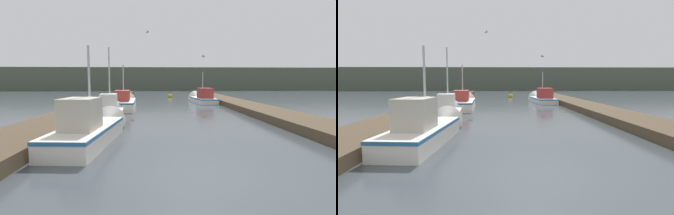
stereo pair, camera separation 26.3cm
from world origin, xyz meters
The scene contains 13 objects.
ground_plane centered at (0.00, 0.00, 0.00)m, with size 200.00×200.00×0.00m.
dock_left centered at (-5.65, 16.00, 0.21)m, with size 2.32×40.00×0.41m.
dock_right centered at (5.65, 16.00, 0.21)m, with size 2.32×40.00×0.41m.
distant_shore_ridge centered at (0.00, 56.75, 2.38)m, with size 120.00×16.00×4.76m.
fishing_boat_0 centered at (-3.41, 3.80, 0.47)m, with size 1.88×5.51×3.71m.
fishing_boat_1 centered at (-3.69, 9.40, 0.38)m, with size 1.72×4.73×4.35m.
fishing_boat_2 centered at (-3.55, 14.72, 0.44)m, with size 1.92×6.15×3.77m.
fishing_boat_3 centered at (3.33, 19.53, 0.41)m, with size 2.03×5.48×3.42m.
mooring_piling_0 centered at (-4.63, 8.52, 0.65)m, with size 0.25×0.25×1.29m.
mooring_piling_1 centered at (-4.39, 6.92, 0.54)m, with size 0.27×0.27×1.06m.
channel_buoy centered at (0.71, 26.80, 0.16)m, with size 0.58×0.58×1.08m.
seagull_lead centered at (-1.69, 13.30, 5.48)m, with size 0.31×0.56×0.12m.
seagull_1 centered at (2.24, 12.85, 3.79)m, with size 0.31×0.56×0.12m.
Camera 1 is at (-1.18, -5.48, 2.16)m, focal length 28.00 mm.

